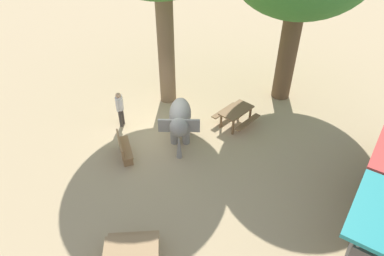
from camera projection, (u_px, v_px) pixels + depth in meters
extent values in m
plane|color=tan|center=(164.00, 135.00, 14.66)|extent=(60.00, 60.00, 0.00)
cylinder|color=gray|center=(186.00, 136.00, 14.05)|extent=(0.30, 0.30, 0.69)
cylinder|color=gray|center=(174.00, 136.00, 14.05)|extent=(0.30, 0.30, 0.69)
cylinder|color=gray|center=(187.00, 122.00, 14.80)|extent=(0.30, 0.30, 0.69)
cylinder|color=gray|center=(175.00, 122.00, 14.80)|extent=(0.30, 0.30, 0.69)
ellipsoid|color=gray|center=(180.00, 114.00, 13.96)|extent=(1.92, 1.67, 1.03)
sphere|color=gray|center=(179.00, 127.00, 13.04)|extent=(0.73, 0.73, 0.73)
cone|color=gray|center=(179.00, 145.00, 13.23)|extent=(0.23, 0.23, 1.16)
cube|color=gray|center=(192.00, 126.00, 13.13)|extent=(0.40, 0.55, 0.55)
cube|color=gray|center=(166.00, 125.00, 13.14)|extent=(0.40, 0.55, 0.55)
cylinder|color=#3F3833|center=(122.00, 116.00, 15.02)|extent=(0.14, 0.14, 0.82)
cylinder|color=#3F3833|center=(121.00, 118.00, 14.88)|extent=(0.14, 0.14, 0.82)
cylinder|color=silver|center=(119.00, 104.00, 14.52)|extent=(0.32, 0.32, 0.58)
sphere|color=tan|center=(118.00, 95.00, 14.27)|extent=(0.22, 0.22, 0.22)
cylinder|color=silver|center=(121.00, 101.00, 14.67)|extent=(0.09, 0.09, 0.55)
cylinder|color=silver|center=(117.00, 106.00, 14.35)|extent=(0.09, 0.09, 0.55)
cylinder|color=brown|center=(166.00, 47.00, 15.19)|extent=(0.73, 0.73, 5.33)
cylinder|color=brown|center=(287.00, 53.00, 15.70)|extent=(0.84, 0.84, 4.47)
cube|color=olive|center=(125.00, 148.00, 13.32)|extent=(1.18, 1.35, 0.06)
cube|color=olive|center=(120.00, 144.00, 13.14)|extent=(0.92, 1.14, 0.40)
cube|color=olive|center=(124.00, 144.00, 13.87)|extent=(0.33, 0.29, 0.42)
cube|color=olive|center=(128.00, 161.00, 13.08)|extent=(0.33, 0.29, 0.42)
cube|color=#9E7A51|center=(131.00, 248.00, 9.56)|extent=(1.55, 1.68, 0.06)
cylinder|color=#9E7A51|center=(112.00, 247.00, 10.02)|extent=(0.10, 0.10, 0.72)
cylinder|color=#9E7A51|center=(154.00, 245.00, 10.09)|extent=(0.10, 0.10, 0.72)
cube|color=#9E7A51|center=(134.00, 236.00, 10.24)|extent=(1.11, 1.33, 0.05)
cube|color=brown|center=(236.00, 110.00, 14.76)|extent=(1.61, 1.03, 0.06)
cylinder|color=brown|center=(238.00, 109.00, 15.52)|extent=(0.10, 0.10, 0.72)
cylinder|color=brown|center=(250.00, 115.00, 15.18)|extent=(0.10, 0.10, 0.72)
cylinder|color=brown|center=(221.00, 121.00, 14.83)|extent=(0.10, 0.10, 0.72)
cylinder|color=brown|center=(233.00, 127.00, 14.48)|extent=(0.10, 0.10, 0.72)
cube|color=brown|center=(225.00, 110.00, 15.29)|extent=(1.52, 0.48, 0.05)
cube|color=brown|center=(248.00, 122.00, 14.62)|extent=(1.52, 0.48, 0.05)
cylinder|color=gray|center=(372.00, 198.00, 10.39)|extent=(0.10, 0.10, 2.40)
cylinder|color=gray|center=(384.00, 163.00, 11.57)|extent=(0.10, 0.10, 2.40)
cylinder|color=gray|center=(365.00, 216.00, 9.87)|extent=(0.10, 0.10, 2.40)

